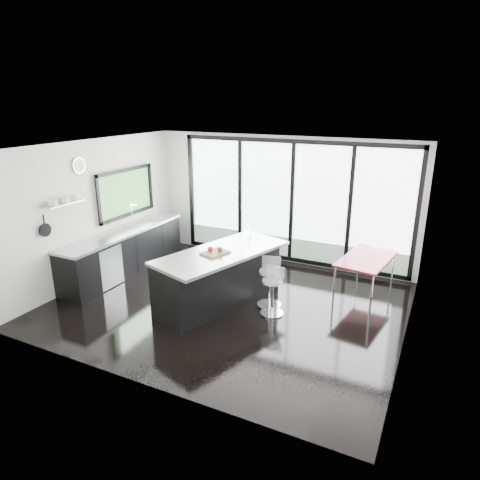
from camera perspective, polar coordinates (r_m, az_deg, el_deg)
The scene contains 11 objects.
floor at distance 7.83m, azimuth -1.64°, elevation -8.54°, with size 6.00×5.00×0.00m, color black.
ceiling at distance 7.02m, azimuth -1.86°, elevation 12.29°, with size 6.00×5.00×0.00m, color white.
wall_back at distance 9.41m, azimuth 6.78°, elevation 4.30°, with size 6.00×0.09×2.80m.
wall_front at distance 5.36m, azimuth -14.38°, elevation -5.83°, with size 6.00×0.00×2.80m, color silver.
wall_left at distance 9.18m, azimuth -17.64°, elevation 5.07°, with size 0.26×5.00×2.80m.
wall_right at distance 6.53m, azimuth 22.25°, elevation -2.22°, with size 0.00×5.00×2.80m, color silver.
counter_cabinets at distance 9.38m, azimuth -15.13°, elevation -1.44°, with size 0.69×3.24×1.36m.
island at distance 7.69m, azimuth -2.79°, elevation -4.84°, with size 1.75×2.68×1.32m.
bar_stool_near at distance 7.38m, azimuth 4.31°, elevation -7.57°, with size 0.40×0.40×0.64m, color silver.
bar_stool_far at distance 7.64m, azimuth 3.95°, elevation -6.40°, with size 0.43×0.43×0.69m, color silver.
red_table at distance 8.39m, azimuth 16.28°, elevation -4.65°, with size 0.78×1.37×0.73m, color maroon.
Camera 1 is at (3.27, -6.16, 3.55)m, focal length 32.00 mm.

